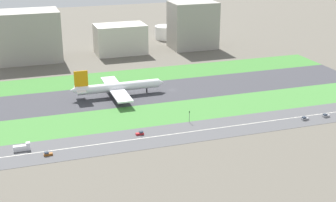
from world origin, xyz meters
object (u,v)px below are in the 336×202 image
at_px(office_tower, 193,25).
at_px(fuel_tank_west, 131,34).
at_px(traffic_light, 189,116).
at_px(fuel_tank_east, 193,30).
at_px(hangar_building, 120,39).
at_px(car_0, 48,154).
at_px(truck_1, 22,148).
at_px(terminal_building, 27,36).
at_px(car_1, 326,116).
at_px(car_2, 140,133).
at_px(airliner, 116,87).
at_px(car_3, 305,118).
at_px(fuel_tank_centre, 165,32).

xyz_separation_m(office_tower, fuel_tank_west, (-48.00, 45.00, -14.14)).
xyz_separation_m(traffic_light, fuel_tank_east, (88.00, 219.01, 3.28)).
bearing_deg(traffic_light, hangar_building, 90.01).
relative_size(car_0, office_tower, 0.10).
bearing_deg(truck_1, terminal_building, 85.48).
bearing_deg(hangar_building, traffic_light, -89.99).
bearing_deg(car_1, car_2, -5.05).
height_order(airliner, truck_1, airliner).
relative_size(terminal_building, fuel_tank_west, 2.17).
xyz_separation_m(airliner, terminal_building, (-50.27, 114.00, 15.07)).
relative_size(airliner, car_2, 14.77).
bearing_deg(airliner, car_3, -39.02).
height_order(traffic_light, hangar_building, hangar_building).
xyz_separation_m(terminal_building, office_tower, (149.77, 0.00, 0.29)).
height_order(car_1, office_tower, office_tower).
relative_size(truck_1, hangar_building, 0.19).
bearing_deg(car_2, office_tower, 60.79).
relative_size(office_tower, fuel_tank_centre, 2.02).
relative_size(car_2, fuel_tank_west, 0.18).
bearing_deg(traffic_light, fuel_tank_centre, 75.31).
bearing_deg(terminal_building, office_tower, 0.00).
xyz_separation_m(car_1, fuel_tank_west, (-59.47, 237.00, 6.53)).
bearing_deg(hangar_building, car_3, -70.89).
bearing_deg(terminal_building, car_3, -52.65).
distance_m(traffic_light, fuel_tank_east, 236.05).
bearing_deg(terminal_building, fuel_tank_east, 14.99).
distance_m(traffic_light, hangar_building, 174.23).
bearing_deg(office_tower, fuel_tank_east, 67.90).
xyz_separation_m(airliner, fuel_tank_centre, (87.16, 159.00, 0.32)).
bearing_deg(traffic_light, fuel_tank_east, 68.11).
relative_size(fuel_tank_centre, fuel_tank_east, 0.90).
bearing_deg(car_1, fuel_tank_centre, -84.27).
relative_size(terminal_building, fuel_tank_east, 2.28).
height_order(traffic_light, fuel_tank_west, fuel_tank_west).
bearing_deg(car_0, truck_1, -40.50).
xyz_separation_m(airliner, car_3, (96.24, -78.00, -5.31)).
distance_m(car_1, hangar_building, 208.83).
height_order(car_2, fuel_tank_east, fuel_tank_east).
relative_size(hangar_building, office_tower, 1.03).
distance_m(car_3, fuel_tank_west, 241.28).
bearing_deg(fuel_tank_west, truck_1, -117.10).
bearing_deg(car_0, fuel_tank_centre, -120.59).
height_order(fuel_tank_centre, fuel_tank_east, fuel_tank_east).
xyz_separation_m(car_3, fuel_tank_east, (21.52, 237.00, 6.64)).
bearing_deg(car_0, car_1, -180.00).
bearing_deg(car_2, airliner, 88.08).
bearing_deg(truck_1, airliner, 46.44).
height_order(car_0, hangar_building, hangar_building).
relative_size(car_1, traffic_light, 0.61).
xyz_separation_m(hangar_building, office_tower, (69.76, 0.00, 8.47)).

